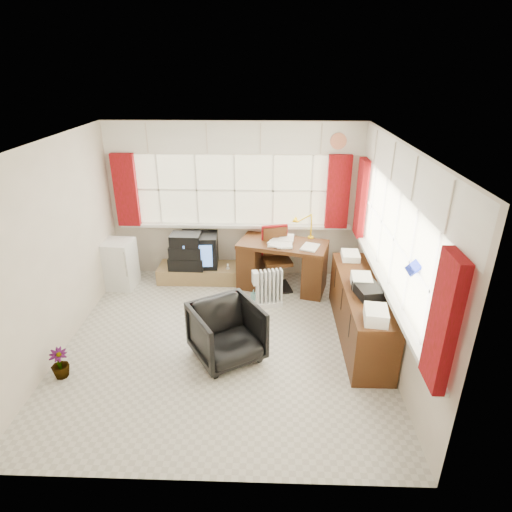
{
  "coord_description": "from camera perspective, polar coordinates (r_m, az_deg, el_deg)",
  "views": [
    {
      "loc": [
        0.55,
        -4.53,
        3.28
      ],
      "look_at": [
        0.38,
        0.55,
        0.97
      ],
      "focal_mm": 30.0,
      "sensor_mm": 36.0,
      "label": 1
    }
  ],
  "objects": [
    {
      "name": "ground",
      "position": [
        5.62,
        -4.16,
        -11.37
      ],
      "size": [
        4.0,
        4.0,
        0.0
      ],
      "primitive_type": "plane",
      "color": "beige",
      "rests_on": "ground"
    },
    {
      "name": "room_walls",
      "position": [
        4.9,
        -4.68,
        3.01
      ],
      "size": [
        4.0,
        4.0,
        4.0
      ],
      "color": "beige",
      "rests_on": "ground"
    },
    {
      "name": "window_back",
      "position": [
        6.9,
        -2.79,
        4.62
      ],
      "size": [
        3.7,
        0.12,
        3.6
      ],
      "color": "beige",
      "rests_on": "room_walls"
    },
    {
      "name": "window_right",
      "position": [
        5.28,
        17.02,
        -2.98
      ],
      "size": [
        0.12,
        3.7,
        3.6
      ],
      "color": "beige",
      "rests_on": "room_walls"
    },
    {
      "name": "curtains",
      "position": [
        5.76,
        5.57,
        5.84
      ],
      "size": [
        3.83,
        3.83,
        1.15
      ],
      "color": "maroon",
      "rests_on": "room_walls"
    },
    {
      "name": "overhead_cabinets",
      "position": [
        5.62,
        6.45,
        13.71
      ],
      "size": [
        3.98,
        3.98,
        0.48
      ],
      "color": "white",
      "rests_on": "room_walls"
    },
    {
      "name": "desk",
      "position": [
        6.68,
        3.53,
        -0.91
      ],
      "size": [
        1.46,
        0.98,
        0.81
      ],
      "color": "#502D12",
      "rests_on": "ground"
    },
    {
      "name": "desk_lamp",
      "position": [
        6.67,
        7.42,
        4.65
      ],
      "size": [
        0.17,
        0.16,
        0.4
      ],
      "color": "yellow",
      "rests_on": "desk"
    },
    {
      "name": "task_chair",
      "position": [
        6.68,
        2.65,
        0.07
      ],
      "size": [
        0.5,
        0.52,
        0.99
      ],
      "color": "black",
      "rests_on": "ground"
    },
    {
      "name": "office_chair",
      "position": [
        5.17,
        -3.92,
        -10.14
      ],
      "size": [
        1.04,
        1.05,
        0.7
      ],
      "primitive_type": "imported",
      "rotation": [
        0.0,
        0.0,
        0.55
      ],
      "color": "black",
      "rests_on": "ground"
    },
    {
      "name": "radiator",
      "position": [
        6.24,
        1.75,
        -4.79
      ],
      "size": [
        0.42,
        0.25,
        0.59
      ],
      "color": "white",
      "rests_on": "ground"
    },
    {
      "name": "credenza",
      "position": [
        5.67,
        13.74,
        -7.06
      ],
      "size": [
        0.5,
        2.0,
        0.85
      ],
      "color": "#502D12",
      "rests_on": "ground"
    },
    {
      "name": "file_tray",
      "position": [
        5.25,
        14.76,
        -4.52
      ],
      "size": [
        0.35,
        0.42,
        0.12
      ],
      "primitive_type": "cube",
      "rotation": [
        0.0,
        0.0,
        0.22
      ],
      "color": "black",
      "rests_on": "credenza"
    },
    {
      "name": "tv_bench",
      "position": [
        7.09,
        -7.23,
        -2.22
      ],
      "size": [
        1.4,
        0.5,
        0.25
      ],
      "primitive_type": "cube",
      "color": "#967D4B",
      "rests_on": "ground"
    },
    {
      "name": "crt_tv",
      "position": [
        6.99,
        -7.55,
        0.9
      ],
      "size": [
        0.62,
        0.58,
        0.53
      ],
      "color": "black",
      "rests_on": "tv_bench"
    },
    {
      "name": "hifi_stack",
      "position": [
        6.89,
        -9.24,
        0.52
      ],
      "size": [
        0.57,
        0.37,
        0.58
      ],
      "color": "black",
      "rests_on": "tv_bench"
    },
    {
      "name": "mini_fridge",
      "position": [
        7.06,
        -17.72,
        -1.02
      ],
      "size": [
        0.49,
        0.5,
        0.77
      ],
      "color": "white",
      "rests_on": "ground"
    },
    {
      "name": "spray_bottle_a",
      "position": [
        6.93,
        -3.76,
        -2.33
      ],
      "size": [
        0.15,
        0.15,
        0.33
      ],
      "primitive_type": "imported",
      "rotation": [
        0.0,
        0.0,
        0.19
      ],
      "color": "white",
      "rests_on": "ground"
    },
    {
      "name": "spray_bottle_b",
      "position": [
        6.46,
        -0.32,
        -5.21
      ],
      "size": [
        0.09,
        0.09,
        0.17
      ],
      "primitive_type": "imported",
      "rotation": [
        0.0,
        0.0,
        -0.19
      ],
      "color": "#89CCC9",
      "rests_on": "ground"
    },
    {
      "name": "flower_vase",
      "position": [
        5.45,
        -24.72,
        -12.88
      ],
      "size": [
        0.27,
        0.27,
        0.36
      ],
      "primitive_type": "imported",
      "rotation": [
        0.0,
        0.0,
        0.42
      ],
      "color": "black",
      "rests_on": "ground"
    }
  ]
}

